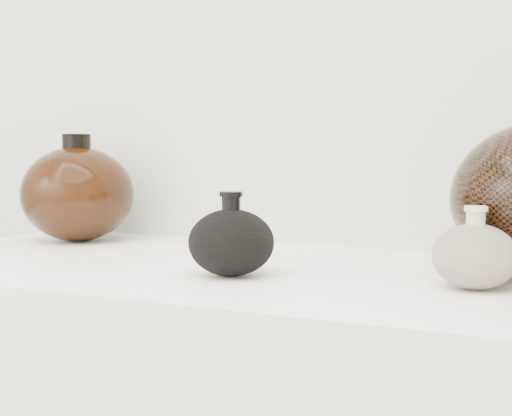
% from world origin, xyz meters
% --- Properties ---
extents(black_gourd_vase, '(0.12, 0.12, 0.11)m').
position_xyz_m(black_gourd_vase, '(-0.04, 0.88, 0.94)').
color(black_gourd_vase, black).
rests_on(black_gourd_vase, display_counter).
extents(cream_gourd_vase, '(0.10, 0.10, 0.09)m').
position_xyz_m(cream_gourd_vase, '(0.25, 0.91, 0.94)').
color(cream_gourd_vase, '#C8B09C').
rests_on(cream_gourd_vase, display_counter).
extents(left_round_pot, '(0.22, 0.22, 0.19)m').
position_xyz_m(left_round_pot, '(-0.44, 1.07, 0.98)').
color(left_round_pot, black).
rests_on(left_round_pot, display_counter).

